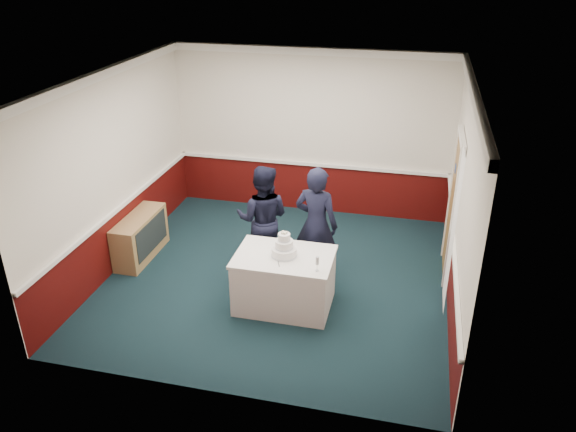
% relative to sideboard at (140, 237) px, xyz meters
% --- Properties ---
extents(ground, '(5.00, 5.00, 0.00)m').
position_rel_sideboard_xyz_m(ground, '(2.28, -0.12, -0.35)').
color(ground, '#12272D').
rests_on(ground, ground).
extents(room_shell, '(5.00, 5.00, 3.00)m').
position_rel_sideboard_xyz_m(room_shell, '(2.36, 0.49, 1.62)').
color(room_shell, silver).
rests_on(room_shell, ground).
extents(sideboard, '(0.41, 1.20, 0.70)m').
position_rel_sideboard_xyz_m(sideboard, '(0.00, 0.00, 0.00)').
color(sideboard, '#986D4A').
rests_on(sideboard, ground).
extents(cake_table, '(1.32, 0.92, 0.79)m').
position_rel_sideboard_xyz_m(cake_table, '(2.55, -0.79, 0.05)').
color(cake_table, white).
rests_on(cake_table, ground).
extents(wedding_cake, '(0.35, 0.35, 0.36)m').
position_rel_sideboard_xyz_m(wedding_cake, '(2.55, -0.79, 0.55)').
color(wedding_cake, white).
rests_on(wedding_cake, cake_table).
extents(cake_knife, '(0.09, 0.21, 0.00)m').
position_rel_sideboard_xyz_m(cake_knife, '(2.52, -0.99, 0.44)').
color(cake_knife, silver).
rests_on(cake_knife, cake_table).
extents(champagne_flute, '(0.05, 0.05, 0.21)m').
position_rel_sideboard_xyz_m(champagne_flute, '(3.05, -1.07, 0.58)').
color(champagne_flute, silver).
rests_on(champagne_flute, cake_table).
extents(person_man, '(0.86, 0.70, 1.68)m').
position_rel_sideboard_xyz_m(person_man, '(2.00, 0.11, 0.49)').
color(person_man, black).
rests_on(person_man, ground).
extents(person_woman, '(0.72, 0.54, 1.78)m').
position_rel_sideboard_xyz_m(person_woman, '(2.83, 0.01, 0.54)').
color(person_woman, black).
rests_on(person_woman, ground).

